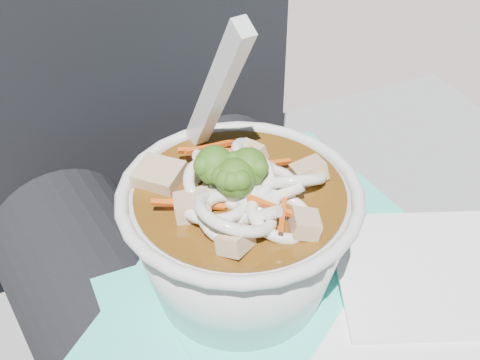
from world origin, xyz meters
TOP-DOWN VIEW (x-y plane):
  - person_body at (0.00, 0.09)m, footprint 0.34×0.94m
  - plastic_bag at (-0.02, -0.00)m, footprint 0.32×0.30m
  - napkins at (0.09, -0.08)m, footprint 0.20×0.23m
  - udon_bowl at (-0.01, 0.01)m, footprint 0.19×0.19m

SIDE VIEW (x-z plane):
  - person_body at x=0.00m, z-range 0.05..1.04m
  - plastic_bag at x=-0.02m, z-range 0.58..0.60m
  - napkins at x=0.09m, z-range 0.60..0.61m
  - udon_bowl at x=-0.01m, z-range 0.55..0.76m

